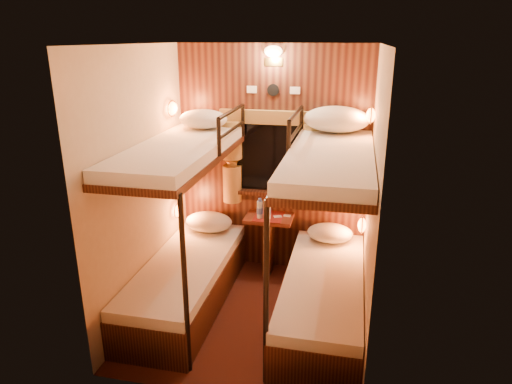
% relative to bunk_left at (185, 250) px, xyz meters
% --- Properties ---
extents(floor, '(2.10, 2.10, 0.00)m').
position_rel_bunk_left_xyz_m(floor, '(0.65, -0.07, -0.56)').
color(floor, '#3B1A10').
rests_on(floor, ground).
extents(ceiling, '(2.10, 2.10, 0.00)m').
position_rel_bunk_left_xyz_m(ceiling, '(0.65, -0.07, 1.84)').
color(ceiling, silver).
rests_on(ceiling, wall_back).
extents(wall_back, '(2.40, 0.00, 2.40)m').
position_rel_bunk_left_xyz_m(wall_back, '(0.65, 0.98, 0.64)').
color(wall_back, '#C6B293').
rests_on(wall_back, floor).
extents(wall_front, '(2.40, 0.00, 2.40)m').
position_rel_bunk_left_xyz_m(wall_front, '(0.65, -1.12, 0.64)').
color(wall_front, '#C6B293').
rests_on(wall_front, floor).
extents(wall_left, '(0.00, 2.40, 2.40)m').
position_rel_bunk_left_xyz_m(wall_left, '(-0.35, -0.07, 0.64)').
color(wall_left, '#C6B293').
rests_on(wall_left, floor).
extents(wall_right, '(0.00, 2.40, 2.40)m').
position_rel_bunk_left_xyz_m(wall_right, '(1.65, -0.07, 0.64)').
color(wall_right, '#C6B293').
rests_on(wall_right, floor).
extents(back_panel, '(2.00, 0.03, 2.40)m').
position_rel_bunk_left_xyz_m(back_panel, '(0.65, 0.97, 0.64)').
color(back_panel, black).
rests_on(back_panel, floor).
extents(bunk_left, '(0.72, 1.90, 1.82)m').
position_rel_bunk_left_xyz_m(bunk_left, '(0.00, 0.00, 0.00)').
color(bunk_left, black).
rests_on(bunk_left, floor).
extents(bunk_right, '(0.72, 1.90, 1.82)m').
position_rel_bunk_left_xyz_m(bunk_right, '(1.30, 0.00, 0.00)').
color(bunk_right, black).
rests_on(bunk_right, floor).
extents(window, '(1.00, 0.12, 0.79)m').
position_rel_bunk_left_xyz_m(window, '(0.65, 0.94, 0.62)').
color(window, black).
rests_on(window, back_panel).
extents(curtains, '(1.10, 0.22, 1.00)m').
position_rel_bunk_left_xyz_m(curtains, '(0.65, 0.90, 0.71)').
color(curtains, olive).
rests_on(curtains, back_panel).
extents(back_fixtures, '(0.54, 0.09, 0.48)m').
position_rel_bunk_left_xyz_m(back_fixtures, '(0.65, 0.93, 1.69)').
color(back_fixtures, black).
rests_on(back_fixtures, back_panel).
extents(reading_lamps, '(2.00, 0.20, 1.25)m').
position_rel_bunk_left_xyz_m(reading_lamps, '(0.65, 0.63, 0.68)').
color(reading_lamps, orange).
rests_on(reading_lamps, wall_left).
extents(table, '(0.50, 0.34, 0.66)m').
position_rel_bunk_left_xyz_m(table, '(0.65, 0.78, -0.14)').
color(table, '#521E12').
rests_on(table, floor).
extents(bottle_left, '(0.06, 0.06, 0.22)m').
position_rel_bunk_left_xyz_m(bottle_left, '(0.56, 0.72, 0.19)').
color(bottle_left, '#99BFE5').
rests_on(bottle_left, table).
extents(bottle_right, '(0.06, 0.06, 0.22)m').
position_rel_bunk_left_xyz_m(bottle_right, '(0.65, 0.71, 0.19)').
color(bottle_right, '#99BFE5').
rests_on(bottle_right, table).
extents(sachet_a, '(0.10, 0.09, 0.01)m').
position_rel_bunk_left_xyz_m(sachet_a, '(0.74, 0.79, 0.09)').
color(sachet_a, silver).
rests_on(sachet_a, table).
extents(sachet_b, '(0.08, 0.06, 0.01)m').
position_rel_bunk_left_xyz_m(sachet_b, '(0.83, 0.84, 0.09)').
color(sachet_b, silver).
rests_on(sachet_b, table).
extents(pillow_lower_left, '(0.51, 0.37, 0.20)m').
position_rel_bunk_left_xyz_m(pillow_lower_left, '(-0.00, 0.72, -0.00)').
color(pillow_lower_left, silver).
rests_on(pillow_lower_left, bunk_left).
extents(pillow_lower_right, '(0.46, 0.33, 0.18)m').
position_rel_bunk_left_xyz_m(pillow_lower_right, '(1.30, 0.72, -0.01)').
color(pillow_lower_right, silver).
rests_on(pillow_lower_right, bunk_right).
extents(pillow_upper_left, '(0.48, 0.35, 0.19)m').
position_rel_bunk_left_xyz_m(pillow_upper_left, '(-0.00, 0.66, 1.12)').
color(pillow_upper_left, silver).
rests_on(pillow_upper_left, bunk_left).
extents(pillow_upper_right, '(0.63, 0.45, 0.25)m').
position_rel_bunk_left_xyz_m(pillow_upper_right, '(1.30, 0.75, 1.15)').
color(pillow_upper_right, silver).
rests_on(pillow_upper_right, bunk_right).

